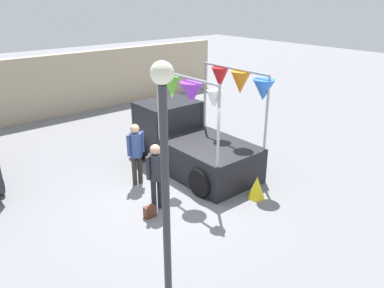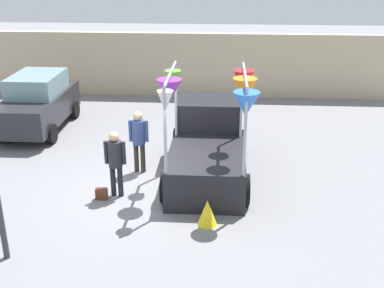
% 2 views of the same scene
% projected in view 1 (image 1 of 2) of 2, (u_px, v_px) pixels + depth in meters
% --- Properties ---
extents(ground_plane, '(60.00, 60.00, 0.00)m').
position_uv_depth(ground_plane, '(171.00, 196.00, 9.78)').
color(ground_plane, slate).
extents(vendor_truck, '(2.44, 4.18, 3.04)m').
position_uv_depth(vendor_truck, '(188.00, 137.00, 11.26)').
color(vendor_truck, black).
rests_on(vendor_truck, ground).
extents(person_customer, '(0.53, 0.34, 1.70)m').
position_uv_depth(person_customer, '(156.00, 171.00, 8.86)').
color(person_customer, black).
rests_on(person_customer, ground).
extents(person_vendor, '(0.53, 0.34, 1.75)m').
position_uv_depth(person_vendor, '(136.00, 148.00, 10.06)').
color(person_vendor, '#2D2823').
rests_on(person_vendor, ground).
extents(handbag, '(0.28, 0.16, 0.28)m').
position_uv_depth(handbag, '(150.00, 212.00, 8.84)').
color(handbag, '#592D1E').
rests_on(handbag, ground).
extents(street_lamp, '(0.32, 0.32, 4.13)m').
position_uv_depth(street_lamp, '(165.00, 164.00, 5.32)').
color(street_lamp, '#333338').
rests_on(street_lamp, ground).
extents(brick_boundary_wall, '(18.00, 0.36, 2.60)m').
position_uv_depth(brick_boundary_wall, '(44.00, 88.00, 15.57)').
color(brick_boundary_wall, tan).
rests_on(brick_boundary_wall, ground).
extents(folded_kite_bundle_sunflower, '(0.60, 0.60, 0.60)m').
position_uv_depth(folded_kite_bundle_sunflower, '(257.00, 187.00, 9.62)').
color(folded_kite_bundle_sunflower, yellow).
rests_on(folded_kite_bundle_sunflower, ground).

